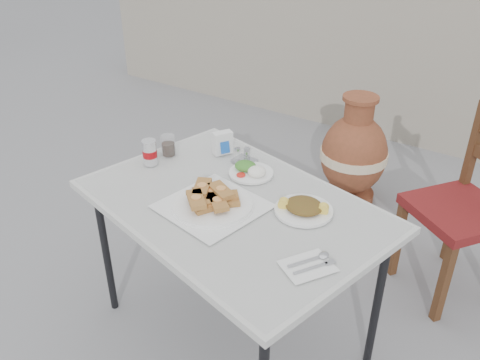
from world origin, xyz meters
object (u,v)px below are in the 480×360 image
Objects in this scene: cafe_table at (232,212)px; condiment_caddy at (244,157)px; soda_can at (150,152)px; terracotta_urn at (354,155)px; salad_chopped_plate at (304,208)px; chair at (467,207)px; salad_rice_plate at (251,170)px; pide_plate at (212,199)px; cola_glass at (168,146)px; napkin_holder at (223,143)px.

condiment_caddy is (-0.14, 0.29, 0.07)m from cafe_table.
terracotta_urn is (0.45, 1.24, -0.42)m from soda_can.
salad_chopped_plate is 1.95× the size of soda_can.
cafe_table is 1.44× the size of chair.
soda_can reaches higher than condiment_caddy.
cafe_table is 6.95× the size of salad_rice_plate.
salad_chopped_plate reaches higher than terracotta_urn.
salad_rice_plate is 0.34m from salad_chopped_plate.
cafe_table is 11.65× the size of soda_can.
pide_plate is 0.57× the size of terracotta_urn.
cola_glass reaches higher than terracotta_urn.
cola_glass is (-0.40, -0.06, 0.02)m from salad_rice_plate.
soda_can is (-0.40, -0.17, 0.04)m from salad_rice_plate.
salad_rice_plate is at bearing 7.53° from napkin_holder.
salad_rice_plate is at bearing -104.65° from chair.
soda_can is at bearing -157.59° from salad_rice_plate.
salad_chopped_plate is 0.44m from condiment_caddy.
soda_can is at bearing -109.86° from chair.
terracotta_urn is at bearing 88.78° from pide_plate.
terracotta_urn is at bearing 70.20° from soda_can.
salad_rice_plate reaches higher than terracotta_urn.
terracotta_urn is (0.44, 1.13, -0.41)m from cola_glass.
cafe_table is 0.33m from condiment_caddy.
salad_rice_plate is 1.02m from chair.
salad_rice_plate is 0.44m from soda_can.
napkin_holder is (-0.22, 0.37, 0.02)m from pide_plate.
salad_rice_plate is at bearing -92.37° from terracotta_urn.
salad_rice_plate is at bearing -41.61° from condiment_caddy.
cola_glass is 0.10× the size of chair.
napkin_holder is at bearing 36.74° from cola_glass.
napkin_holder is at bearing 156.83° from salad_rice_plate.
chair is (0.84, 0.56, -0.25)m from condiment_caddy.
terracotta_urn is (0.25, 0.99, -0.42)m from napkin_holder.
chair is at bearing 30.65° from cola_glass.
soda_can is 1.44m from chair.
salad_rice_plate is at bearing 157.78° from salad_chopped_plate.
chair is at bearing 33.68° from condiment_caddy.
condiment_caddy is at bearing 36.05° from soda_can.
napkin_holder is (-0.26, 0.30, 0.10)m from cafe_table.
napkin_holder is 1.10m from terracotta_urn.
cafe_table is 12.80× the size of condiment_caddy.
napkin_holder is at bearing -114.87° from chair.
napkin_holder is (0.20, 0.25, -0.00)m from soda_can.
chair reaches higher than terracotta_urn.
chair reaches higher than pide_plate.
pide_plate is (-0.04, -0.07, 0.08)m from cafe_table.
condiment_caddy reaches higher than salad_rice_plate.
condiment_caddy is at bearing -96.98° from terracotta_urn.
pide_plate is 0.43m from napkin_holder.
cafe_table is at bearing -94.00° from chair.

